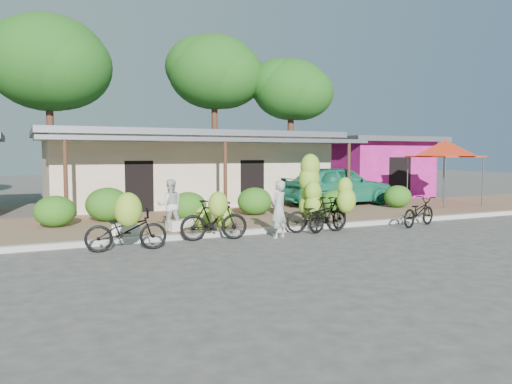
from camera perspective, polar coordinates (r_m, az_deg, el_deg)
ground at (r=13.40m, az=6.29°, el=-5.79°), size 100.00×100.00×0.00m
sidewalk at (r=17.80m, az=-2.19°, el=-3.06°), size 60.00×6.00×0.12m
curb at (r=15.11m, az=2.30°, el=-4.33°), size 60.00×0.25×0.15m
shop_main at (r=23.23m, az=-7.97°, el=2.75°), size 13.00×8.50×3.35m
shop_pink at (r=28.25m, az=12.79°, el=2.86°), size 6.00×6.00×3.25m
tree_far_center at (r=27.76m, az=-23.08°, el=13.60°), size 5.99×5.93×9.25m
tree_center_right at (r=30.06m, az=-5.22°, el=13.65°), size 5.46×5.37×9.27m
tree_near_right at (r=29.76m, az=3.57°, el=11.77°), size 4.58×4.41×7.91m
hedge_0 at (r=16.48m, az=-22.00°, el=-2.06°), size 1.24×1.12×0.97m
hedge_1 at (r=17.32m, az=-16.60°, el=-1.36°), size 1.44×1.30×1.13m
hedge_2 at (r=16.85m, az=-7.77°, el=-1.64°), size 1.25×1.12×0.97m
hedge_3 at (r=18.35m, az=-0.15°, el=-1.05°), size 1.30×1.17×1.01m
hedge_4 at (r=19.31m, az=8.99°, el=-1.05°), size 1.12×1.00×0.87m
hedge_5 at (r=21.74m, az=15.88°, el=-0.48°), size 1.19×1.07×0.93m
red_canopy at (r=23.50m, az=20.80°, el=4.70°), size 3.50×3.50×2.86m
bike_far_left at (r=12.43m, az=-14.59°, el=-3.86°), size 2.01×1.36×1.48m
bike_left at (r=13.60m, az=-4.78°, el=-2.99°), size 1.91×1.29×1.39m
bike_center at (r=15.35m, az=6.57°, el=-1.04°), size 2.02×1.34×2.37m
bike_right at (r=15.18m, az=8.75°, el=-2.01°), size 1.87×1.40×1.68m
bike_far_right at (r=17.09m, az=18.09°, el=-2.16°), size 1.93×1.18×0.96m
loose_banana_a at (r=14.88m, az=-6.13°, el=-2.99°), size 0.54×0.46×0.68m
loose_banana_b at (r=15.14m, az=-3.70°, el=-2.77°), size 0.58×0.49×0.72m
loose_banana_c at (r=16.81m, az=7.29°, el=-2.15°), size 0.54×0.46×0.68m
sack_near at (r=14.92m, az=-8.52°, el=-3.72°), size 0.92×0.60×0.30m
sack_far at (r=14.33m, az=-14.56°, el=-4.19°), size 0.83×0.60×0.28m
vendor at (r=13.97m, az=2.60°, el=-1.99°), size 0.70×0.61×1.62m
bystander at (r=14.76m, az=-9.79°, el=-1.47°), size 0.82×0.68×1.50m
teal_van at (r=22.19m, az=9.27°, el=0.78°), size 5.20×2.26×1.75m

